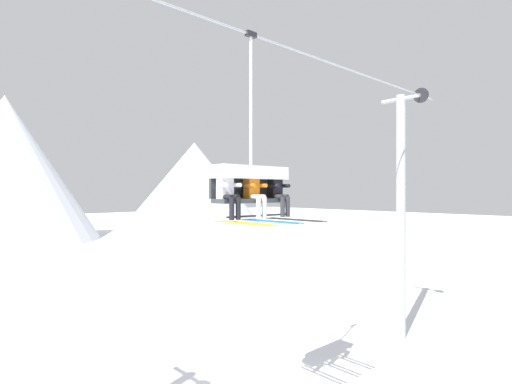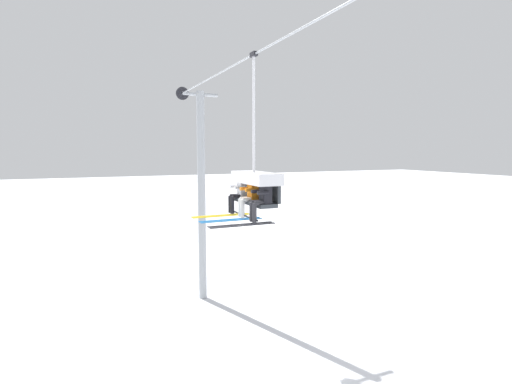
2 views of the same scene
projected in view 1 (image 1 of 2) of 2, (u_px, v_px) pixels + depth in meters
mountain_peak_west at (5, 168)px, 46.16m from camera, size 20.82×20.82×16.92m
mountain_peak_central at (194, 184)px, 67.41m from camera, size 23.14×23.14×14.04m
lift_tower_far at (401, 210)px, 15.61m from camera, size 0.36×1.88×9.63m
lift_cable at (264, 39)px, 9.48m from camera, size 18.40×0.05×0.05m
chairlift_chair at (249, 177)px, 9.26m from camera, size 1.96×0.74×4.26m
skier_white at (229, 191)px, 8.58m from camera, size 0.46×1.70×1.23m
skier_orange at (255, 191)px, 9.10m from camera, size 0.46×1.70×1.23m
skier_black at (279, 191)px, 9.62m from camera, size 0.46×1.70×1.23m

